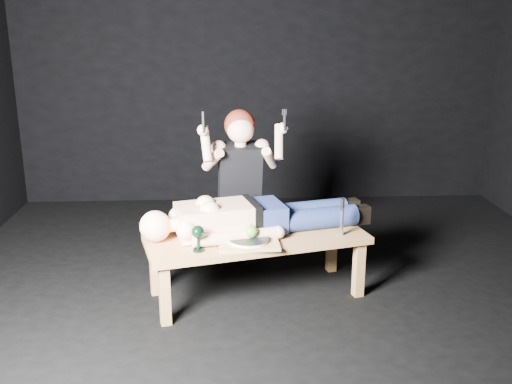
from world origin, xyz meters
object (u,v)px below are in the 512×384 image
goblet (198,238)px  serving_tray (249,243)px  lying_man (259,212)px  table (256,265)px  carving_knife (342,217)px  kneeling_woman (239,187)px

goblet → serving_tray: bearing=16.4°
lying_man → serving_tray: (-0.08, -0.27, -0.12)m
table → serving_tray: serving_tray is taller
lying_man → carving_knife: size_ratio=5.86×
goblet → carving_knife: carving_knife is taller
serving_tray → goblet: (-0.33, -0.10, 0.08)m
goblet → carving_knife: size_ratio=0.66×
lying_man → goblet: 0.55m
goblet → kneeling_woman: bearing=70.7°
lying_man → goblet: lying_man is taller
table → kneeling_woman: (-0.11, 0.54, 0.42)m
lying_man → table: bearing=-117.5°
carving_knife → goblet: bearing=179.5°
kneeling_woman → carving_knife: kneeling_woman is taller
table → goblet: (-0.39, -0.27, 0.31)m
kneeling_woman → goblet: (-0.28, -0.81, -0.11)m
table → carving_knife: carving_knife is taller
table → carving_knife: 0.69m
lying_man → goblet: (-0.41, -0.37, -0.05)m
table → goblet: bearing=-160.2°
table → kneeling_woman: size_ratio=1.17×
kneeling_woman → table: bearing=-84.3°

